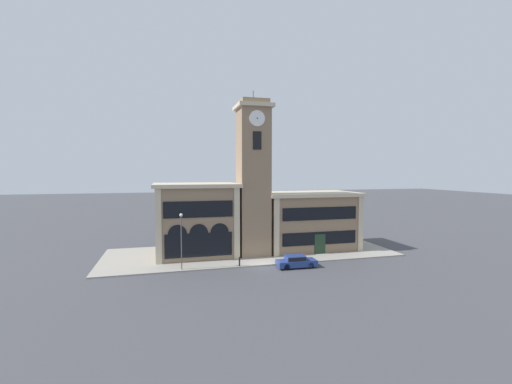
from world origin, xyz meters
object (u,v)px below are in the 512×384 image
(fire_hydrant, at_px, (304,258))
(parked_car_near, at_px, (296,261))
(street_lamp, at_px, (181,233))
(bollard, at_px, (239,261))

(fire_hydrant, bearing_deg, parked_car_near, -132.27)
(street_lamp, distance_m, bollard, 7.28)
(parked_car_near, height_order, bollard, parked_car_near)
(bollard, bearing_deg, fire_hydrant, 1.11)
(bollard, bearing_deg, parked_car_near, -15.91)
(street_lamp, height_order, fire_hydrant, street_lamp)
(street_lamp, bearing_deg, bollard, -2.71)
(parked_car_near, xyz_separation_m, fire_hydrant, (1.73, 1.90, -0.16))
(parked_car_near, bearing_deg, bollard, 165.80)
(street_lamp, xyz_separation_m, bollard, (6.38, -0.30, -3.48))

